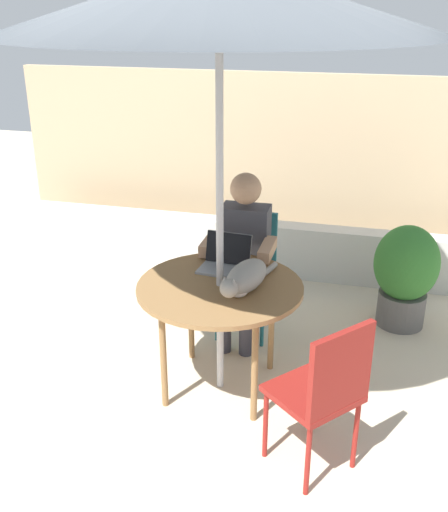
{
  "coord_description": "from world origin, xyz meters",
  "views": [
    {
      "loc": [
        0.83,
        -3.17,
        2.35
      ],
      "look_at": [
        0.0,
        0.1,
        0.89
      ],
      "focal_mm": 41.94,
      "sensor_mm": 36.0,
      "label": 1
    }
  ],
  "objects_px": {
    "person_seated": "(243,250)",
    "laptop": "(226,258)",
    "patio_table": "(220,294)",
    "chair_occupied": "(247,263)",
    "potted_plant_near_fence": "(405,273)",
    "cat": "(245,278)",
    "chair_empty": "(325,387)"
  },
  "relations": [
    {
      "from": "patio_table",
      "to": "potted_plant_near_fence",
      "type": "distance_m",
      "value": 1.64
    },
    {
      "from": "chair_empty",
      "to": "cat",
      "type": "height_order",
      "value": "cat"
    },
    {
      "from": "person_seated",
      "to": "laptop",
      "type": "distance_m",
      "value": 0.4
    },
    {
      "from": "chair_occupied",
      "to": "laptop",
      "type": "bearing_deg",
      "value": -93.06
    },
    {
      "from": "chair_occupied",
      "to": "potted_plant_near_fence",
      "type": "height_order",
      "value": "chair_occupied"
    },
    {
      "from": "chair_occupied",
      "to": "person_seated",
      "type": "height_order",
      "value": "person_seated"
    },
    {
      "from": "patio_table",
      "to": "chair_empty",
      "type": "bearing_deg",
      "value": -40.86
    },
    {
      "from": "chair_occupied",
      "to": "cat",
      "type": "height_order",
      "value": "cat"
    },
    {
      "from": "patio_table",
      "to": "potted_plant_near_fence",
      "type": "height_order",
      "value": "potted_plant_near_fence"
    },
    {
      "from": "patio_table",
      "to": "chair_empty",
      "type": "height_order",
      "value": "chair_empty"
    },
    {
      "from": "chair_empty",
      "to": "potted_plant_near_fence",
      "type": "height_order",
      "value": "chair_empty"
    },
    {
      "from": "laptop",
      "to": "person_seated",
      "type": "bearing_deg",
      "value": 85.69
    },
    {
      "from": "chair_occupied",
      "to": "cat",
      "type": "bearing_deg",
      "value": -79.08
    },
    {
      "from": "cat",
      "to": "chair_occupied",
      "type": "bearing_deg",
      "value": 100.92
    },
    {
      "from": "person_seated",
      "to": "potted_plant_near_fence",
      "type": "relative_size",
      "value": 1.54
    },
    {
      "from": "person_seated",
      "to": "cat",
      "type": "height_order",
      "value": "person_seated"
    },
    {
      "from": "chair_empty",
      "to": "person_seated",
      "type": "height_order",
      "value": "person_seated"
    },
    {
      "from": "patio_table",
      "to": "person_seated",
      "type": "distance_m",
      "value": 0.65
    },
    {
      "from": "patio_table",
      "to": "person_seated",
      "type": "bearing_deg",
      "value": 90.0
    },
    {
      "from": "person_seated",
      "to": "potted_plant_near_fence",
      "type": "bearing_deg",
      "value": 23.24
    },
    {
      "from": "laptop",
      "to": "potted_plant_near_fence",
      "type": "height_order",
      "value": "laptop"
    },
    {
      "from": "chair_occupied",
      "to": "chair_empty",
      "type": "height_order",
      "value": "same"
    },
    {
      "from": "chair_empty",
      "to": "laptop",
      "type": "bearing_deg",
      "value": 130.18
    },
    {
      "from": "chair_occupied",
      "to": "chair_empty",
      "type": "distance_m",
      "value": 1.59
    },
    {
      "from": "chair_empty",
      "to": "laptop",
      "type": "distance_m",
      "value": 1.17
    },
    {
      "from": "chair_occupied",
      "to": "cat",
      "type": "xyz_separation_m",
      "value": [
        0.16,
        -0.84,
        0.28
      ]
    },
    {
      "from": "patio_table",
      "to": "chair_occupied",
      "type": "height_order",
      "value": "chair_occupied"
    },
    {
      "from": "laptop",
      "to": "cat",
      "type": "xyz_separation_m",
      "value": [
        0.19,
        -0.3,
        0.02
      ]
    },
    {
      "from": "chair_occupied",
      "to": "potted_plant_near_fence",
      "type": "relative_size",
      "value": 1.12
    },
    {
      "from": "chair_empty",
      "to": "potted_plant_near_fence",
      "type": "xyz_separation_m",
      "value": [
        0.44,
        1.75,
        -0.1
      ]
    },
    {
      "from": "chair_occupied",
      "to": "laptop",
      "type": "height_order",
      "value": "laptop"
    },
    {
      "from": "patio_table",
      "to": "laptop",
      "type": "xyz_separation_m",
      "value": [
        -0.03,
        0.26,
        0.12
      ]
    }
  ]
}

